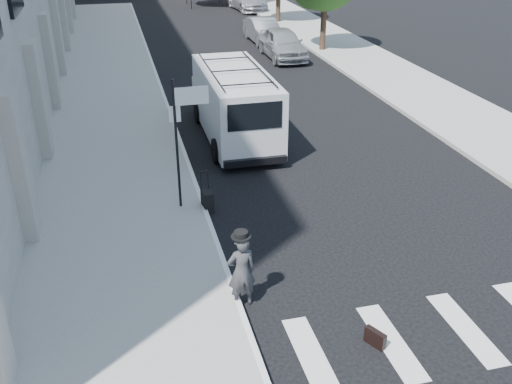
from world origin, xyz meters
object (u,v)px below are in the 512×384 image
cargo_van (234,103)px  businessman (241,271)px  briefcase (375,338)px  suitcase (207,201)px  parked_car_b (264,31)px  parked_car_a (283,43)px  parked_car_c (247,0)px

cargo_van → businessman: bearing=-101.1°
briefcase → suitcase: bearing=82.3°
cargo_van → parked_car_b: cargo_van is taller
businessman → cargo_van: cargo_van is taller
businessman → suitcase: bearing=-94.2°
parked_car_b → cargo_van: bearing=-109.8°
suitcase → briefcase: bearing=-78.9°
parked_car_a → parked_car_c: 15.99m
briefcase → parked_car_a: 22.66m
businessman → briefcase: 2.90m
businessman → cargo_van: (1.90, 9.48, 0.43)m
suitcase → parked_car_a: (6.90, 16.15, 0.49)m
cargo_van → parked_car_a: size_ratio=1.39×
cargo_van → parked_car_a: cargo_van is taller
suitcase → parked_car_b: 21.31m
cargo_van → parked_car_a: (5.00, 10.85, -0.46)m
businessman → parked_car_a: businessman is taller
cargo_van → parked_car_b: 15.69m
suitcase → parked_car_b: bearing=62.5°
cargo_van → parked_car_c: cargo_van is taller
cargo_van → suitcase: bearing=-109.5°
parked_car_b → parked_car_c: size_ratio=0.85×
briefcase → suitcase: suitcase is taller
suitcase → parked_car_c: 33.20m
businessman → parked_car_c: businessman is taller
parked_car_b → parked_car_a: bearing=-91.2°
parked_car_c → briefcase: bearing=-105.1°
parked_car_a → parked_car_b: 4.01m
parked_car_a → parked_car_b: size_ratio=1.07×
suitcase → cargo_van: 5.71m
businessman → parked_car_b: businessman is taller
briefcase → cargo_van: cargo_van is taller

